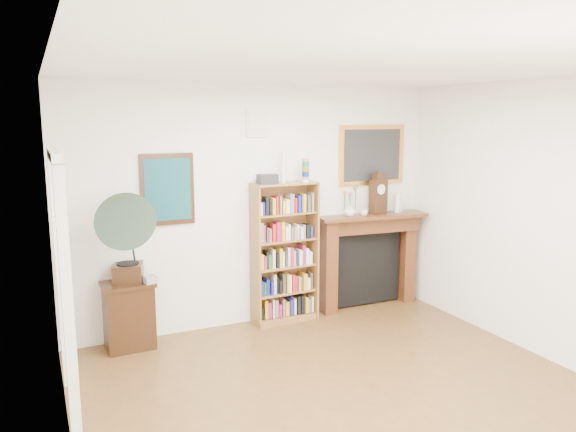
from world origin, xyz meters
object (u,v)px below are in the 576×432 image
at_px(gramophone, 129,233).
at_px(teacup, 364,213).
at_px(side_cabinet, 129,315).
at_px(flower_vase, 350,210).
at_px(fireplace, 368,252).
at_px(bookshelf, 285,245).
at_px(cd_stack, 150,279).
at_px(bottle_right, 400,204).
at_px(mantel_clock, 378,195).
at_px(bottle_left, 397,203).

relative_size(gramophone, teacup, 10.43).
distance_m(side_cabinet, flower_vase, 2.87).
bearing_deg(gramophone, teacup, 17.47).
bearing_deg(fireplace, gramophone, -171.02).
bearing_deg(flower_vase, bookshelf, -179.91).
distance_m(gramophone, cd_stack, 0.54).
relative_size(flower_vase, teacup, 1.52).
bearing_deg(bookshelf, side_cabinet, 178.62).
distance_m(cd_stack, teacup, 2.72).
bearing_deg(bookshelf, bottle_right, -1.96).
relative_size(cd_stack, mantel_clock, 0.24).
xyz_separation_m(flower_vase, teacup, (0.17, -0.05, -0.03)).
distance_m(gramophone, bottle_right, 3.47).
distance_m(flower_vase, bottle_left, 0.70).
height_order(side_cabinet, flower_vase, flower_vase).
height_order(side_cabinet, bottle_left, bottle_left).
distance_m(gramophone, mantel_clock, 3.12).
relative_size(side_cabinet, bottle_right, 3.61).
bearing_deg(fireplace, bookshelf, -172.52).
xyz_separation_m(fireplace, mantel_clock, (0.10, -0.04, 0.74)).
height_order(gramophone, mantel_clock, mantel_clock).
xyz_separation_m(flower_vase, bottle_right, (0.77, 0.03, 0.03)).
distance_m(fireplace, flower_vase, 0.65).
bearing_deg(cd_stack, bottle_left, 2.90).
height_order(bookshelf, teacup, bookshelf).
bearing_deg(side_cabinet, teacup, -2.08).
bearing_deg(cd_stack, side_cabinet, 150.12).
relative_size(gramophone, flower_vase, 6.88).
height_order(flower_vase, teacup, flower_vase).
distance_m(cd_stack, flower_vase, 2.56).
bearing_deg(gramophone, fireplace, 19.21).
xyz_separation_m(side_cabinet, teacup, (2.89, 0.01, 0.89)).
height_order(cd_stack, bottle_right, bottle_right).
bearing_deg(cd_stack, mantel_clock, 3.65).
bearing_deg(bottle_right, bottle_left, -149.90).
bearing_deg(bottle_right, side_cabinet, -178.58).
xyz_separation_m(flower_vase, bottle_left, (0.70, -0.01, 0.05)).
bearing_deg(gramophone, mantel_clock, 18.33).
distance_m(fireplace, bottle_left, 0.73).
xyz_separation_m(cd_stack, bottle_right, (3.28, 0.21, 0.56)).
relative_size(side_cabinet, flower_vase, 5.10).
distance_m(flower_vase, teacup, 0.18).
bearing_deg(side_cabinet, fireplace, -0.25).
bearing_deg(flower_vase, side_cabinet, -178.83).
bearing_deg(mantel_clock, bottle_right, -7.68).
bearing_deg(flower_vase, mantel_clock, 1.40).
relative_size(bookshelf, flower_vase, 13.64).
bearing_deg(mantel_clock, teacup, -177.94).
distance_m(teacup, bottle_right, 0.61).
bearing_deg(teacup, flower_vase, 165.19).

